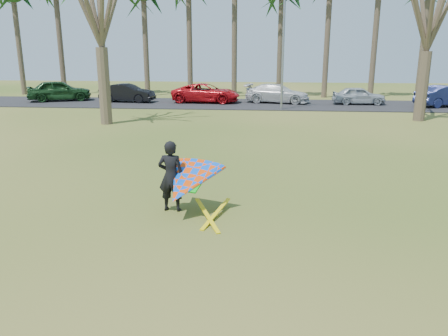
# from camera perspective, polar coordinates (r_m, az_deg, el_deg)

# --- Properties ---
(ground) EXTENTS (100.00, 100.00, 0.00)m
(ground) POSITION_cam_1_polar(r_m,az_deg,el_deg) (9.71, -1.20, -9.37)
(ground) COLOR #275011
(ground) RESTS_ON ground
(parking_strip) EXTENTS (46.00, 7.00, 0.06)m
(parking_strip) POSITION_cam_1_polar(r_m,az_deg,el_deg) (34.02, 3.93, 8.32)
(parking_strip) COLOR black
(parking_strip) RESTS_ON ground
(bare_tree_right) EXTENTS (6.27, 6.27, 9.21)m
(bare_tree_right) POSITION_cam_1_polar(r_m,az_deg,el_deg) (28.33, 25.53, 18.86)
(bare_tree_right) COLOR brown
(bare_tree_right) RESTS_ON ground
(streetlight) EXTENTS (2.28, 0.18, 8.00)m
(streetlight) POSITION_cam_1_polar(r_m,az_deg,el_deg) (30.79, 8.06, 15.77)
(streetlight) COLOR gray
(streetlight) RESTS_ON ground
(car_0) EXTENTS (5.27, 3.85, 1.67)m
(car_0) POSITION_cam_1_polar(r_m,az_deg,el_deg) (38.30, -20.70, 9.45)
(car_0) COLOR #163818
(car_0) RESTS_ON parking_strip
(car_1) EXTENTS (4.45, 1.95, 1.42)m
(car_1) POSITION_cam_1_polar(r_m,az_deg,el_deg) (35.96, -12.51, 9.55)
(car_1) COLOR black
(car_1) RESTS_ON parking_strip
(car_2) EXTENTS (5.46, 2.82, 1.47)m
(car_2) POSITION_cam_1_polar(r_m,az_deg,el_deg) (34.82, -2.36, 9.76)
(car_2) COLOR red
(car_2) RESTS_ON parking_strip
(car_3) EXTENTS (5.32, 3.05, 1.45)m
(car_3) POSITION_cam_1_polar(r_m,az_deg,el_deg) (34.84, 6.98, 9.65)
(car_3) COLOR silver
(car_3) RESTS_ON parking_strip
(car_4) EXTENTS (3.93, 1.66, 1.33)m
(car_4) POSITION_cam_1_polar(r_m,az_deg,el_deg) (35.10, 17.19, 9.03)
(car_4) COLOR #AAB2B8
(car_4) RESTS_ON parking_strip
(car_5) EXTENTS (4.87, 3.27, 1.52)m
(car_5) POSITION_cam_1_polar(r_m,az_deg,el_deg) (36.08, 27.06, 8.37)
(car_5) COLOR #1A224F
(car_5) RESTS_ON parking_strip
(kite_flyer) EXTENTS (2.13, 2.39, 2.02)m
(kite_flyer) POSITION_cam_1_polar(r_m,az_deg,el_deg) (10.94, -5.16, -1.76)
(kite_flyer) COLOR black
(kite_flyer) RESTS_ON ground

